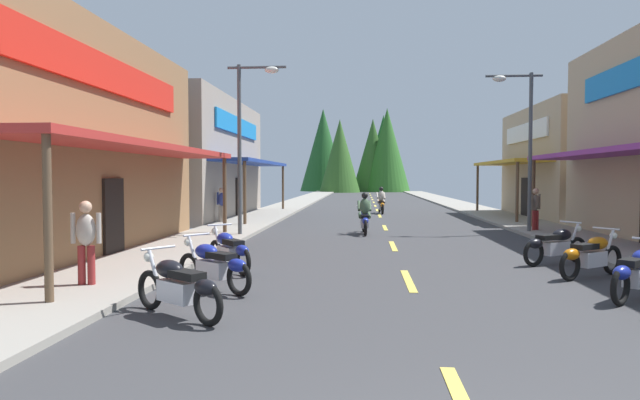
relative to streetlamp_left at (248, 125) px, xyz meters
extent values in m
cube|color=#38383A|center=(4.96, 14.70, -4.01)|extent=(9.74, 91.60, 0.10)
cube|color=gray|center=(-1.27, 14.70, -3.90)|extent=(2.71, 91.60, 0.12)
cube|color=gray|center=(11.18, 14.70, -3.90)|extent=(2.71, 91.60, 0.12)
cube|color=#E0C64C|center=(4.96, -7.74, -3.95)|extent=(0.16, 2.40, 0.01)
cube|color=#E0C64C|center=(4.96, -2.09, -3.95)|extent=(0.16, 2.40, 0.01)
cube|color=#E0C64C|center=(4.96, 4.04, -3.95)|extent=(0.16, 2.40, 0.01)
cube|color=#E0C64C|center=(4.96, 11.03, -3.95)|extent=(0.16, 2.40, 0.01)
cube|color=#E0C64C|center=(4.96, 16.39, -3.95)|extent=(0.16, 2.40, 0.01)
cube|color=#E0C64C|center=(4.96, 21.58, -3.95)|extent=(0.16, 2.40, 0.01)
cube|color=#E0C64C|center=(4.96, 27.30, -3.95)|extent=(0.16, 2.40, 0.01)
cube|color=#E0C64C|center=(4.96, 32.96, -3.95)|extent=(0.16, 2.40, 0.01)
cube|color=#E0C64C|center=(4.96, 38.25, -3.95)|extent=(0.16, 2.40, 0.01)
cube|color=#E0C64C|center=(4.96, 45.18, -3.95)|extent=(0.16, 2.40, 0.01)
cube|color=#E0C64C|center=(4.96, 51.95, -3.95)|extent=(0.16, 2.40, 0.01)
cube|color=#B72D28|center=(-1.72, -5.00, -1.06)|extent=(1.80, 11.68, 0.16)
cylinder|color=brown|center=(-1.02, -10.64, -2.55)|extent=(0.14, 0.14, 2.82)
cylinder|color=brown|center=(-1.02, 0.64, -2.55)|extent=(0.14, 0.14, 2.82)
cube|color=red|center=(-2.56, -5.00, 0.85)|extent=(0.10, 9.08, 0.90)
cube|color=black|center=(-2.58, -5.00, -2.91)|extent=(0.08, 1.10, 2.10)
cube|color=gray|center=(-6.21, 9.70, -0.86)|extent=(7.18, 12.98, 6.20)
cube|color=navy|center=(-1.72, 9.70, -1.06)|extent=(1.80, 11.68, 0.16)
cylinder|color=brown|center=(-1.02, 4.06, -2.55)|extent=(0.14, 0.14, 2.82)
cylinder|color=brown|center=(-1.02, 15.34, -2.55)|extent=(0.14, 0.14, 2.82)
cube|color=#197FCC|center=(-2.56, 9.70, 0.88)|extent=(0.10, 9.09, 0.90)
cube|color=black|center=(-2.58, 9.70, -2.91)|extent=(0.08, 1.10, 2.10)
cube|color=#8C338C|center=(11.64, -2.20, -1.06)|extent=(1.80, 12.36, 0.16)
cylinder|color=brown|center=(10.94, 3.78, -2.55)|extent=(0.14, 0.14, 2.82)
cube|color=tan|center=(15.94, 10.35, -1.09)|extent=(6.80, 9.88, 5.73)
cube|color=gold|center=(11.64, 10.35, -1.06)|extent=(1.80, 8.89, 0.16)
cylinder|color=brown|center=(10.94, 6.10, -2.55)|extent=(0.14, 0.14, 2.82)
cylinder|color=brown|center=(10.94, 14.59, -2.55)|extent=(0.14, 0.14, 2.82)
cube|color=white|center=(12.48, 10.35, 0.52)|extent=(0.10, 6.92, 0.90)
cube|color=black|center=(12.50, 10.35, -2.91)|extent=(0.08, 1.10, 2.10)
cylinder|color=#474C51|center=(-0.31, 0.00, -0.93)|extent=(0.14, 0.14, 6.06)
cylinder|color=#474C51|center=(0.32, 0.00, 2.01)|extent=(2.07, 0.10, 0.10)
ellipsoid|color=silver|center=(0.85, 0.00, 1.91)|extent=(0.50, 0.30, 0.24)
cylinder|color=#474C51|center=(10.23, 1.91, -0.96)|extent=(0.14, 0.14, 5.99)
cylinder|color=#474C51|center=(9.60, 1.91, 1.93)|extent=(2.07, 0.10, 0.10)
ellipsoid|color=silver|center=(9.07, 1.91, 1.83)|extent=(0.50, 0.30, 0.24)
torus|color=black|center=(8.27, -9.69, -3.64)|extent=(0.53, 0.52, 0.64)
cube|color=silver|center=(8.80, -9.17, -3.56)|extent=(0.70, 0.69, 0.32)
cube|color=black|center=(8.62, -9.34, -3.28)|extent=(0.63, 0.62, 0.12)
ellipsoid|color=navy|center=(8.30, -9.66, -3.41)|extent=(0.48, 0.48, 0.24)
torus|color=black|center=(9.47, -6.65, -3.64)|extent=(0.58, 0.46, 0.64)
torus|color=black|center=(8.25, -7.53, -3.64)|extent=(0.58, 0.46, 0.64)
cube|color=silver|center=(8.86, -7.09, -3.56)|extent=(0.73, 0.64, 0.32)
ellipsoid|color=#BF660C|center=(9.02, -6.97, -3.24)|extent=(0.64, 0.59, 0.28)
cube|color=black|center=(8.66, -7.23, -3.28)|extent=(0.65, 0.58, 0.12)
ellipsoid|color=#BF660C|center=(8.29, -7.50, -3.41)|extent=(0.50, 0.45, 0.24)
cylinder|color=silver|center=(9.36, -6.72, -3.31)|extent=(0.34, 0.27, 0.71)
cylinder|color=silver|center=(9.27, -6.79, -2.94)|extent=(0.38, 0.51, 0.04)
sphere|color=white|center=(9.49, -6.63, -3.11)|extent=(0.16, 0.16, 0.16)
torus|color=black|center=(9.36, -4.96, -3.64)|extent=(0.60, 0.41, 0.64)
torus|color=black|center=(8.07, -5.73, -3.64)|extent=(0.60, 0.41, 0.64)
cube|color=silver|center=(8.72, -5.35, -3.56)|extent=(0.74, 0.60, 0.32)
ellipsoid|color=black|center=(8.89, -5.25, -3.24)|extent=(0.64, 0.56, 0.28)
cube|color=black|center=(8.50, -5.48, -3.28)|extent=(0.66, 0.55, 0.12)
ellipsoid|color=black|center=(8.12, -5.71, -3.41)|extent=(0.50, 0.43, 0.24)
cylinder|color=silver|center=(9.25, -5.03, -3.31)|extent=(0.35, 0.24, 0.71)
cylinder|color=silver|center=(9.15, -5.09, -2.94)|extent=(0.34, 0.54, 0.04)
sphere|color=white|center=(9.39, -4.95, -3.11)|extent=(0.16, 0.16, 0.16)
torus|color=black|center=(0.61, -10.53, -3.64)|extent=(0.57, 0.46, 0.64)
torus|color=black|center=(1.82, -11.43, -3.64)|extent=(0.57, 0.46, 0.64)
cube|color=silver|center=(1.21, -10.98, -3.56)|extent=(0.73, 0.64, 0.32)
ellipsoid|color=black|center=(1.05, -10.86, -3.24)|extent=(0.64, 0.59, 0.28)
cube|color=black|center=(1.42, -11.13, -3.28)|extent=(0.65, 0.58, 0.12)
ellipsoid|color=black|center=(1.78, -11.40, -3.41)|extent=(0.50, 0.45, 0.24)
cylinder|color=silver|center=(0.72, -10.61, -3.31)|extent=(0.33, 0.27, 0.71)
cylinder|color=silver|center=(0.81, -10.68, -2.94)|extent=(0.39, 0.51, 0.04)
sphere|color=white|center=(0.59, -10.52, -3.11)|extent=(0.16, 0.16, 0.16)
torus|color=black|center=(0.61, -8.54, -3.64)|extent=(0.57, 0.46, 0.64)
torus|color=black|center=(1.81, -9.44, -3.64)|extent=(0.57, 0.46, 0.64)
cube|color=silver|center=(1.21, -8.99, -3.56)|extent=(0.73, 0.64, 0.32)
ellipsoid|color=navy|center=(1.05, -8.87, -3.24)|extent=(0.64, 0.59, 0.28)
cube|color=black|center=(1.41, -9.14, -3.28)|extent=(0.65, 0.58, 0.12)
ellipsoid|color=navy|center=(1.77, -9.41, -3.41)|extent=(0.50, 0.46, 0.24)
cylinder|color=silver|center=(0.72, -8.62, -3.31)|extent=(0.33, 0.27, 0.71)
cylinder|color=silver|center=(0.81, -8.69, -2.94)|extent=(0.39, 0.50, 0.04)
sphere|color=white|center=(0.59, -8.52, -3.11)|extent=(0.16, 0.16, 0.16)
torus|color=black|center=(0.53, -6.30, -3.64)|extent=(0.47, 0.56, 0.64)
torus|color=black|center=(1.46, -7.48, -3.64)|extent=(0.47, 0.56, 0.64)
cube|color=silver|center=(0.99, -6.89, -3.56)|extent=(0.65, 0.72, 0.32)
ellipsoid|color=navy|center=(0.87, -6.74, -3.24)|extent=(0.60, 0.64, 0.28)
cube|color=black|center=(1.15, -7.09, -3.28)|extent=(0.59, 0.64, 0.12)
ellipsoid|color=navy|center=(1.42, -7.44, -3.41)|extent=(0.46, 0.49, 0.24)
cylinder|color=silver|center=(0.61, -6.41, -3.31)|extent=(0.28, 0.33, 0.71)
cylinder|color=silver|center=(0.68, -6.50, -2.94)|extent=(0.50, 0.40, 0.04)
sphere|color=white|center=(0.51, -6.28, -3.11)|extent=(0.16, 0.16, 0.16)
torus|color=black|center=(4.06, 2.23, -3.64)|extent=(0.13, 0.64, 0.64)
torus|color=black|center=(4.12, 0.73, -3.64)|extent=(0.13, 0.64, 0.64)
cube|color=silver|center=(4.09, 1.48, -3.56)|extent=(0.31, 0.71, 0.32)
ellipsoid|color=navy|center=(4.08, 1.68, -3.24)|extent=(0.34, 0.57, 0.28)
cube|color=black|center=(4.10, 1.23, -3.28)|extent=(0.31, 0.61, 0.12)
ellipsoid|color=navy|center=(4.12, 0.78, -3.41)|extent=(0.26, 0.45, 0.24)
cylinder|color=silver|center=(4.06, 2.10, -3.31)|extent=(0.08, 0.37, 0.71)
cylinder|color=silver|center=(4.07, 1.98, -2.94)|extent=(0.60, 0.07, 0.04)
sphere|color=white|center=(4.06, 2.26, -3.11)|extent=(0.16, 0.16, 0.16)
ellipsoid|color=#3F593F|center=(4.10, 1.33, -2.91)|extent=(0.40, 0.40, 0.64)
sphere|color=black|center=(4.10, 1.38, -2.51)|extent=(0.24, 0.24, 0.24)
cylinder|color=#3F593F|center=(3.93, 1.50, -3.26)|extent=(0.16, 0.43, 0.24)
cylinder|color=#3F593F|center=(3.88, 1.62, -2.91)|extent=(0.12, 0.51, 0.40)
cylinder|color=#3F593F|center=(4.25, 1.51, -3.26)|extent=(0.16, 0.43, 0.24)
cylinder|color=#3F593F|center=(4.29, 1.64, -2.91)|extent=(0.12, 0.51, 0.40)
torus|color=black|center=(5.03, 13.88, -3.64)|extent=(0.15, 0.65, 0.64)
torus|color=black|center=(5.16, 12.39, -3.64)|extent=(0.15, 0.65, 0.64)
cube|color=silver|center=(5.09, 13.13, -3.56)|extent=(0.34, 0.72, 0.32)
ellipsoid|color=#BF660C|center=(5.08, 13.33, -3.24)|extent=(0.37, 0.58, 0.28)
cube|color=black|center=(5.12, 12.88, -3.28)|extent=(0.33, 0.62, 0.12)
ellipsoid|color=#BF660C|center=(5.15, 12.44, -3.41)|extent=(0.28, 0.46, 0.24)
cylinder|color=silver|center=(5.04, 13.75, -3.31)|extent=(0.09, 0.38, 0.71)
cylinder|color=silver|center=(5.05, 13.63, -2.94)|extent=(0.60, 0.09, 0.04)
sphere|color=white|center=(5.03, 13.91, -3.11)|extent=(0.16, 0.16, 0.16)
ellipsoid|color=#B2A599|center=(5.11, 12.98, -2.91)|extent=(0.41, 0.41, 0.64)
sphere|color=black|center=(5.10, 13.03, -2.51)|extent=(0.24, 0.24, 0.24)
cylinder|color=#B2A599|center=(4.93, 13.14, -3.26)|extent=(0.17, 0.43, 0.24)
cylinder|color=#B2A599|center=(4.87, 13.27, -2.91)|extent=(0.14, 0.51, 0.40)
cylinder|color=#B2A599|center=(5.25, 13.17, -3.26)|extent=(0.17, 0.43, 0.24)
cylinder|color=#B2A599|center=(5.29, 13.30, -2.91)|extent=(0.14, 0.51, 0.40)
cylinder|color=#B2A599|center=(-2.39, 5.18, -3.54)|extent=(0.14, 0.14, 0.84)
cylinder|color=#B2A599|center=(-2.24, 5.09, -3.54)|extent=(0.14, 0.14, 0.84)
ellipsoid|color=#333F8C|center=(-2.31, 5.13, -2.82)|extent=(0.44, 0.41, 0.59)
cylinder|color=#333F8C|center=(-2.52, 5.26, -2.79)|extent=(0.09, 0.09, 0.56)
cylinder|color=#333F8C|center=(-2.11, 5.01, -2.79)|extent=(0.09, 0.09, 0.56)
sphere|color=tan|center=(-2.31, 5.13, -2.40)|extent=(0.23, 0.23, 0.23)
cylinder|color=maroon|center=(10.66, 2.41, -3.53)|extent=(0.14, 0.14, 0.86)
cylinder|color=maroon|center=(10.53, 2.29, -3.53)|extent=(0.14, 0.14, 0.86)
ellipsoid|color=#726659|center=(10.59, 2.35, -2.80)|extent=(0.44, 0.43, 0.61)
cylinder|color=#726659|center=(10.78, 2.51, -2.77)|extent=(0.09, 0.09, 0.58)
cylinder|color=#726659|center=(10.41, 2.20, -2.77)|extent=(0.09, 0.09, 0.58)
sphere|color=tan|center=(10.59, 2.35, -2.36)|extent=(0.23, 0.23, 0.23)
cylinder|color=maroon|center=(-1.23, -9.22, -3.53)|extent=(0.14, 0.14, 0.85)
cylinder|color=maroon|center=(-1.05, -9.20, -3.53)|extent=(0.14, 0.14, 0.85)
ellipsoid|color=#B2A599|center=(-1.14, -9.21, -2.81)|extent=(0.38, 0.29, 0.60)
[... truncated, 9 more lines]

